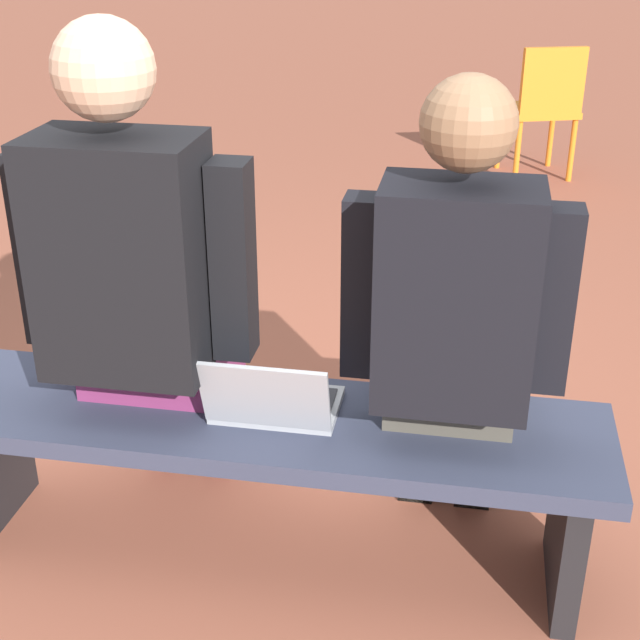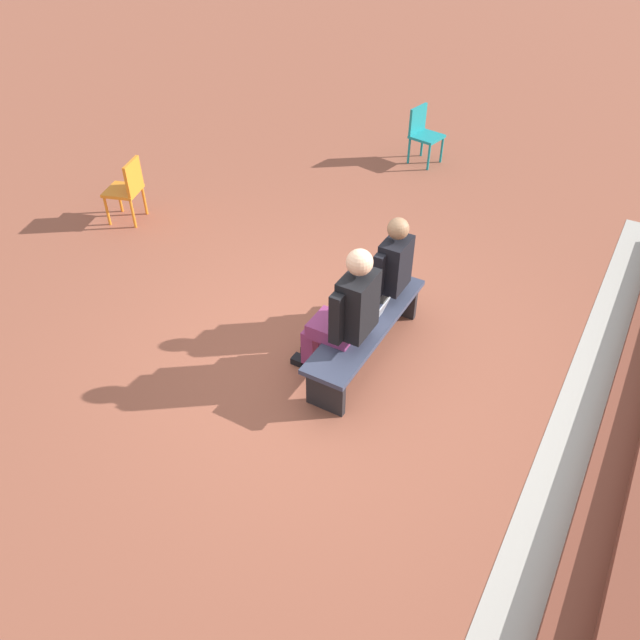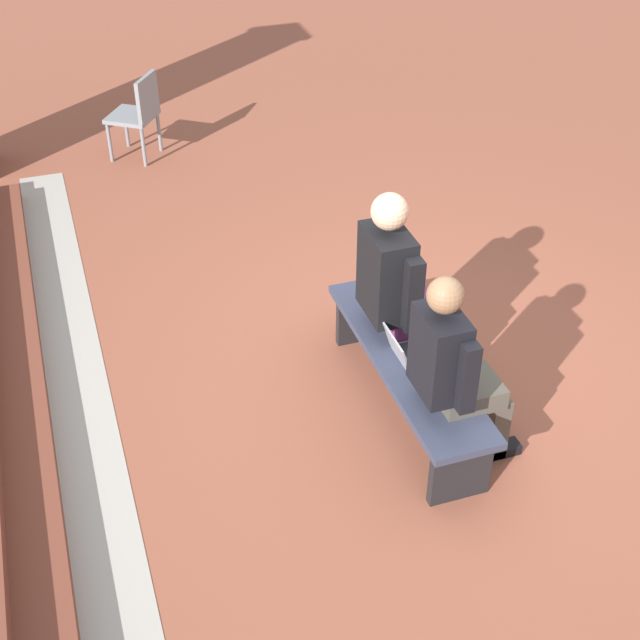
{
  "view_description": "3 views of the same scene",
  "coord_description": "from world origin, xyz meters",
  "px_view_note": "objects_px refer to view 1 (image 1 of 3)",
  "views": [
    {
      "loc": [
        -0.74,
        2.24,
        1.66
      ],
      "look_at": [
        -0.34,
        0.03,
        0.59
      ],
      "focal_mm": 50.0,
      "sensor_mm": 36.0,
      "label": 1
    },
    {
      "loc": [
        3.98,
        2.24,
        4.2
      ],
      "look_at": [
        0.32,
        0.13,
        0.77
      ],
      "focal_mm": 35.0,
      "sensor_mm": 36.0,
      "label": 2
    },
    {
      "loc": [
        -4.2,
        2.24,
        3.93
      ],
      "look_at": [
        0.16,
        0.78,
        0.56
      ],
      "focal_mm": 50.0,
      "sensor_mm": 36.0,
      "label": 3
    }
  ],
  "objects_px": {
    "person_student": "(455,326)",
    "laptop": "(273,401)",
    "bench": "(261,445)",
    "plastic_chair_foreground": "(544,103)",
    "person_adult": "(144,287)"
  },
  "relations": [
    {
      "from": "bench",
      "to": "plastic_chair_foreground",
      "type": "relative_size",
      "value": 2.14
    },
    {
      "from": "person_adult",
      "to": "plastic_chair_foreground",
      "type": "bearing_deg",
      "value": -107.41
    },
    {
      "from": "person_student",
      "to": "person_adult",
      "type": "xyz_separation_m",
      "value": [
        0.79,
        -0.01,
        0.04
      ]
    },
    {
      "from": "bench",
      "to": "laptop",
      "type": "bearing_deg",
      "value": 162.96
    },
    {
      "from": "person_student",
      "to": "person_adult",
      "type": "height_order",
      "value": "person_adult"
    },
    {
      "from": "bench",
      "to": "person_adult",
      "type": "relative_size",
      "value": 1.25
    },
    {
      "from": "bench",
      "to": "laptop",
      "type": "distance_m",
      "value": 0.15
    },
    {
      "from": "person_student",
      "to": "laptop",
      "type": "bearing_deg",
      "value": 10.18
    },
    {
      "from": "laptop",
      "to": "plastic_chair_foreground",
      "type": "height_order",
      "value": "plastic_chair_foreground"
    },
    {
      "from": "bench",
      "to": "laptop",
      "type": "height_order",
      "value": "laptop"
    },
    {
      "from": "person_student",
      "to": "laptop",
      "type": "distance_m",
      "value": 0.5
    },
    {
      "from": "person_student",
      "to": "laptop",
      "type": "relative_size",
      "value": 4.18
    },
    {
      "from": "bench",
      "to": "person_student",
      "type": "xyz_separation_m",
      "value": [
        -0.48,
        -0.07,
        0.36
      ]
    },
    {
      "from": "bench",
      "to": "laptop",
      "type": "relative_size",
      "value": 5.62
    },
    {
      "from": "plastic_chair_foreground",
      "to": "person_adult",
      "type": "bearing_deg",
      "value": 72.59
    }
  ]
}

